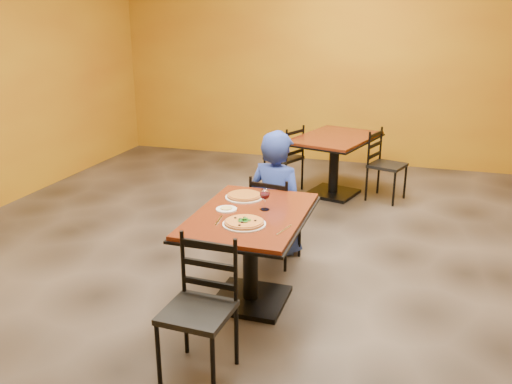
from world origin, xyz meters
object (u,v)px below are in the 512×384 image
(chair_second_right, at_px, (387,166))
(table_second, at_px, (335,152))
(plate_main, at_px, (244,224))
(side_plate, at_px, (226,209))
(chair_main_far, at_px, (276,218))
(pizza_far, at_px, (244,195))
(diner, at_px, (277,192))
(pizza_main, at_px, (244,222))
(plate_far, at_px, (244,197))
(table_main, at_px, (250,237))
(wine_glass, at_px, (265,198))
(chair_main_near, at_px, (197,313))
(chair_second_left, at_px, (284,158))

(chair_second_right, bearing_deg, table_second, 108.61)
(plate_main, height_order, side_plate, same)
(chair_main_far, relative_size, pizza_far, 2.98)
(diner, xyz_separation_m, plate_main, (0.10, -1.26, 0.17))
(pizza_main, relative_size, plate_far, 0.92)
(table_second, relative_size, chair_second_right, 1.63)
(table_main, relative_size, pizza_main, 4.33)
(chair_main_far, xyz_separation_m, side_plate, (-0.18, -0.78, 0.34))
(plate_far, bearing_deg, chair_second_right, 68.90)
(chair_second_right, distance_m, wine_glass, 2.87)
(table_second, height_order, plate_main, plate_main)
(chair_main_near, height_order, pizza_far, chair_main_near)
(chair_second_left, bearing_deg, wine_glass, 34.83)
(wine_glass, bearing_deg, chair_main_far, 98.01)
(table_second, bearing_deg, chair_main_far, -95.20)
(chair_main_far, relative_size, chair_second_right, 0.97)
(chair_main_near, distance_m, plate_far, 1.32)
(pizza_main, height_order, pizza_far, same)
(chair_main_near, height_order, diner, diner)
(chair_second_left, height_order, pizza_main, chair_second_left)
(table_main, height_order, chair_second_left, chair_second_left)
(pizza_main, bearing_deg, wine_glass, 81.43)
(table_second, height_order, chair_second_left, chair_second_left)
(chair_main_near, xyz_separation_m, wine_glass, (0.11, 1.06, 0.40))
(pizza_main, distance_m, plate_far, 0.59)
(pizza_main, relative_size, side_plate, 1.77)
(chair_second_right, xyz_separation_m, pizza_far, (-0.97, -2.53, 0.34))
(table_second, height_order, side_plate, side_plate)
(wine_glass, bearing_deg, diner, 99.41)
(chair_second_left, relative_size, pizza_far, 3.03)
(table_main, bearing_deg, plate_main, -82.35)
(plate_far, bearing_deg, chair_main_near, -84.47)
(table_second, height_order, plate_far, plate_far)
(side_plate, bearing_deg, plate_far, 82.63)
(chair_main_near, bearing_deg, chair_main_far, 92.24)
(table_main, relative_size, side_plate, 7.69)
(chair_main_far, xyz_separation_m, plate_far, (-0.14, -0.47, 0.34))
(diner, relative_size, plate_far, 3.80)
(plate_main, relative_size, pizza_main, 1.09)
(chair_second_right, distance_m, side_plate, 3.03)
(table_main, relative_size, plate_main, 3.97)
(pizza_main, bearing_deg, chair_main_near, -95.01)
(chair_second_right, xyz_separation_m, diner, (-0.89, -1.83, 0.16))
(wine_glass, bearing_deg, table_main, -129.88)
(chair_second_left, xyz_separation_m, chair_second_right, (1.29, 0.00, 0.01))
(table_main, distance_m, diner, 1.02)
(plate_main, relative_size, pizza_far, 1.11)
(chair_main_near, bearing_deg, table_second, 89.74)
(chair_main_near, bearing_deg, pizza_main, 87.82)
(chair_second_right, xyz_separation_m, plate_main, (-0.79, -3.08, 0.33))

